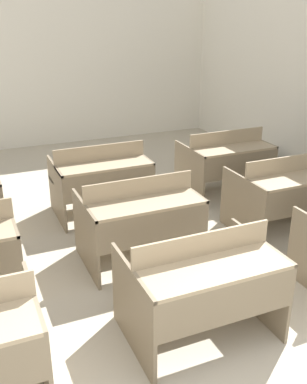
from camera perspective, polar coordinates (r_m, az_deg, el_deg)
The scene contains 7 objects.
wall_back at distance 8.54m, azimuth -15.80°, elevation 15.28°, with size 7.12×0.06×2.95m.
bench_front_center at distance 3.48m, azimuth 6.14°, elevation -11.38°, with size 1.12×0.83×0.89m.
bench_second_center at distance 4.46m, azimuth -1.75°, elevation -3.27°, with size 1.12×0.83×0.89m.
bench_second_right at distance 5.30m, azimuth 16.42°, elevation 0.05°, with size 1.12×0.83×0.89m.
bench_third_center at distance 5.53m, azimuth -6.65°, elevation 1.76°, with size 1.12×0.83×0.89m.
bench_third_right at distance 6.22m, azimuth 9.20°, elevation 3.95°, with size 1.12×0.83×0.89m.
wastepaper_bin at distance 7.48m, azimuth 14.23°, elevation 4.06°, with size 0.30×0.30×0.29m.
Camera 1 is at (-1.20, -1.15, 2.38)m, focal length 42.00 mm.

